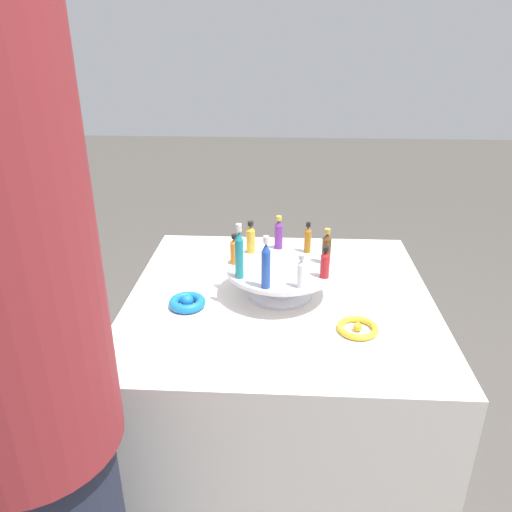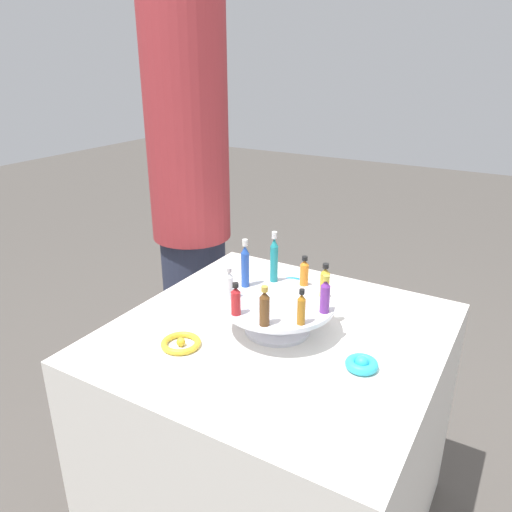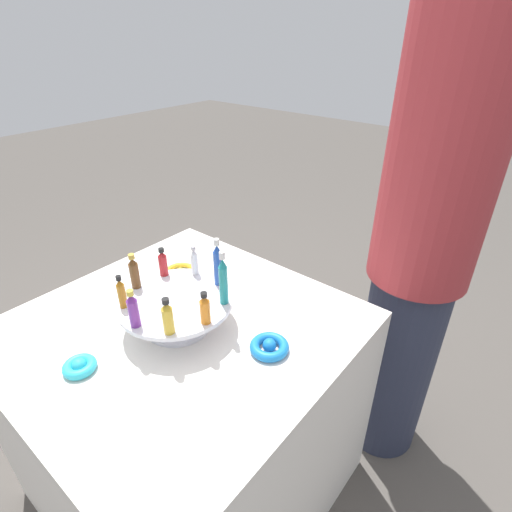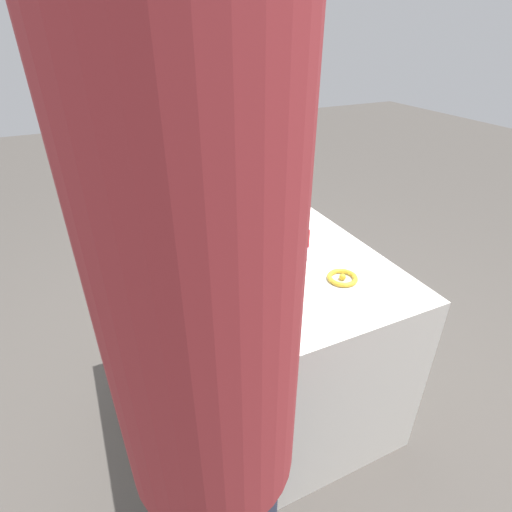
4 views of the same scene
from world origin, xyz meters
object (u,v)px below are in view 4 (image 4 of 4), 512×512
at_px(bottle_brown, 296,223).
at_px(bottle_purple, 250,220).
at_px(display_stand, 268,253).
at_px(bottle_orange, 231,241).
at_px(bottle_blue, 276,248).
at_px(ribbon_bow_teal, 252,232).
at_px(person_figure, 209,398).
at_px(bottle_gold, 233,228).
at_px(bottle_clear, 299,248).
at_px(ribbon_bow_gold, 342,278).
at_px(bottle_red, 306,236).
at_px(bottle_teal, 248,244).
at_px(ribbon_bow_blue, 208,294).
at_px(bottle_amber, 274,219).

bearing_deg(bottle_brown, bottle_purple, 143.52).
bearing_deg(display_stand, bottle_orange, 173.52).
height_order(bottle_orange, bottle_blue, bottle_blue).
bearing_deg(ribbon_bow_teal, person_figure, -118.82).
bearing_deg(person_figure, bottle_gold, 9.42).
distance_m(bottle_gold, bottle_clear, 0.26).
height_order(bottle_brown, ribbon_bow_gold, bottle_brown).
height_order(bottle_purple, ribbon_bow_gold, bottle_purple).
bearing_deg(person_figure, bottle_blue, -3.77).
bearing_deg(bottle_red, bottle_orange, 163.52).
distance_m(bottle_red, ribbon_bow_gold, 0.19).
relative_size(bottle_purple, bottle_teal, 0.67).
bearing_deg(bottle_brown, bottle_red, -96.48).
height_order(bottle_clear, ribbon_bow_blue, bottle_clear).
height_order(bottle_teal, ribbon_bow_blue, bottle_teal).
xyz_separation_m(bottle_amber, bottle_gold, (-0.17, -0.01, 0.00)).
relative_size(bottle_red, ribbon_bow_teal, 1.09).
bearing_deg(ribbon_bow_blue, bottle_amber, 29.44).
xyz_separation_m(bottle_teal, ribbon_bow_teal, (0.17, 0.33, -0.15)).
xyz_separation_m(bottle_purple, bottle_blue, (-0.03, -0.26, 0.02)).
bearing_deg(bottle_orange, bottle_gold, 63.52).
height_order(bottle_gold, bottle_orange, bottle_gold).
bearing_deg(ribbon_bow_gold, bottle_clear, 158.05).
relative_size(bottle_red, ribbon_bow_gold, 0.84).
bearing_deg(ribbon_bow_gold, ribbon_bow_teal, 107.85).
xyz_separation_m(bottle_purple, bottle_orange, (-0.12, -0.12, -0.01)).
bearing_deg(bottle_orange, ribbon_bow_gold, -30.56).
xyz_separation_m(ribbon_bow_teal, person_figure, (-0.48, -0.87, 0.18)).
relative_size(display_stand, ribbon_bow_gold, 2.93).
distance_m(bottle_red, bottle_brown, 0.09).
relative_size(bottle_orange, bottle_blue, 0.62).
xyz_separation_m(ribbon_bow_gold, person_figure, (-0.62, -0.44, 0.18)).
relative_size(bottle_teal, ribbon_bow_gold, 1.46).
height_order(bottle_brown, bottle_purple, bottle_brown).
bearing_deg(bottle_orange, bottle_red, -16.48).
bearing_deg(bottle_gold, bottle_blue, -76.48).
height_order(bottle_brown, bottle_clear, bottle_brown).
xyz_separation_m(bottle_gold, person_figure, (-0.33, -0.71, 0.05)).
bearing_deg(bottle_red, ribbon_bow_blue, -176.42).
relative_size(bottle_blue, ribbon_bow_blue, 1.41).
xyz_separation_m(bottle_gold, ribbon_bow_gold, (0.29, -0.27, -0.13)).
xyz_separation_m(bottle_orange, bottle_teal, (0.02, -0.09, 0.03)).
relative_size(bottle_amber, person_figure, 0.05).
xyz_separation_m(bottle_purple, person_figure, (-0.42, -0.75, 0.05)).
relative_size(bottle_purple, bottle_clear, 1.13).
bearing_deg(bottle_purple, bottle_red, -56.48).
relative_size(display_stand, bottle_blue, 2.16).
distance_m(bottle_brown, ribbon_bow_teal, 0.27).
relative_size(bottle_orange, bottle_clear, 0.97).
distance_m(bottle_amber, bottle_gold, 0.17).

